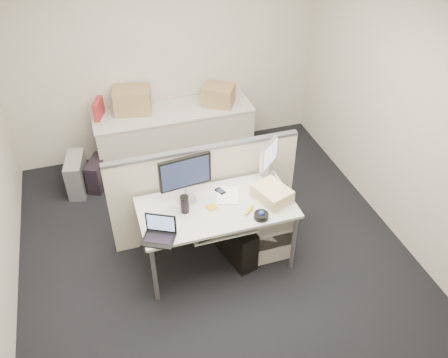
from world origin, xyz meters
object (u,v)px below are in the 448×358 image
object	(u,v)px
desk	(217,212)
monitor_main	(186,179)
laptop	(158,232)
desk_phone	(273,190)

from	to	relation	value
desk	monitor_main	bearing A→B (deg)	144.25
monitor_main	laptop	xyz separation A→B (m)	(-0.37, -0.46, -0.15)
desk	desk_phone	distance (m)	0.61
laptop	desk_phone	bearing A→B (deg)	41.47
monitor_main	desk_phone	world-z (taller)	monitor_main
desk	laptop	bearing A→B (deg)	-155.70
desk	desk_phone	xyz separation A→B (m)	(0.60, 0.03, 0.10)
desk	desk_phone	size ratio (longest dim) A/B	6.54
monitor_main	laptop	distance (m)	0.61
monitor_main	laptop	world-z (taller)	monitor_main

